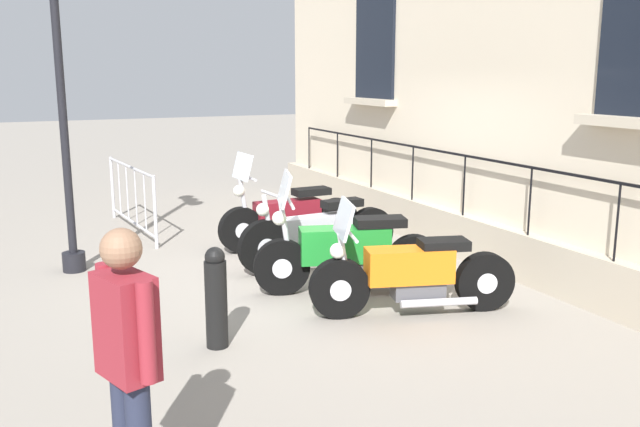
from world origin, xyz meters
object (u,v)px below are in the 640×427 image
bollard (216,297)px  pedestrian_standing (128,357)px  crowd_barrier (132,196)px  motorcycle_orange (411,274)px  lamppost (56,21)px  motorcycle_green (347,252)px  motorcycle_maroon (289,217)px  motorcycle_silver (319,234)px

bollard → pedestrian_standing: pedestrian_standing is taller
pedestrian_standing → crowd_barrier: bearing=-100.1°
motorcycle_orange → lamppost: bearing=-46.3°
motorcycle_green → pedestrian_standing: bearing=45.8°
crowd_barrier → motorcycle_green: bearing=112.3°
lamppost → pedestrian_standing: bearing=87.9°
motorcycle_maroon → lamppost: lamppost is taller
motorcycle_silver → motorcycle_maroon: bearing=-92.0°
crowd_barrier → pedestrian_standing: size_ratio=1.48×
motorcycle_silver → pedestrian_standing: size_ratio=1.35×
motorcycle_orange → bollard: (2.05, -0.02, 0.04)m
motorcycle_green → crowd_barrier: (1.66, -4.03, 0.11)m
motorcycle_green → bollard: (1.80, 0.91, 0.01)m
motorcycle_orange → pedestrian_standing: size_ratio=1.27×
motorcycle_silver → crowd_barrier: 3.48m
motorcycle_orange → crowd_barrier: size_ratio=0.86×
motorcycle_silver → motorcycle_orange: size_ratio=1.06×
motorcycle_maroon → lamppost: bearing=-0.5°
lamppost → pedestrian_standing: size_ratio=2.70×
lamppost → bollard: lamppost is taller
crowd_barrier → pedestrian_standing: pedestrian_standing is taller
bollard → motorcycle_silver: bearing=-134.6°
bollard → pedestrian_standing: (1.11, 2.08, 0.46)m
bollard → motorcycle_orange: bearing=179.3°
motorcycle_silver → motorcycle_green: motorcycle_green is taller
motorcycle_orange → crowd_barrier: (1.91, -4.97, 0.14)m
motorcycle_maroon → pedestrian_standing: pedestrian_standing is taller
motorcycle_silver → crowd_barrier: (1.82, -2.96, 0.15)m
motorcycle_maroon → crowd_barrier: (1.85, -1.89, 0.14)m
motorcycle_silver → bollard: (1.96, 1.98, 0.05)m
motorcycle_silver → crowd_barrier: bearing=-58.5°
motorcycle_silver → motorcycle_orange: 2.01m
motorcycle_silver → bollard: motorcycle_silver is taller
motorcycle_maroon → motorcycle_green: motorcycle_green is taller
motorcycle_silver → motorcycle_green: 1.08m
lamppost → bollard: (-0.92, 3.09, -2.56)m
crowd_barrier → motorcycle_maroon: bearing=134.5°
motorcycle_silver → pedestrian_standing: 5.12m
motorcycle_silver → crowd_barrier: crowd_barrier is taller
motorcycle_silver → bollard: 2.79m
motorcycle_green → crowd_barrier: size_ratio=0.86×
motorcycle_maroon → crowd_barrier: 2.65m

